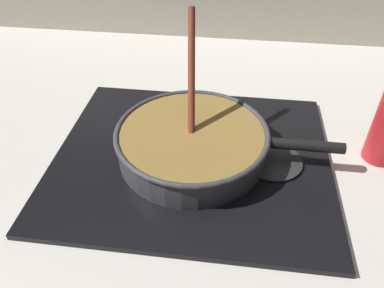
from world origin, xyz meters
TOP-DOWN VIEW (x-y plane):
  - ground at (0.00, 0.00)m, footprint 2.40×1.60m
  - hob_plate at (0.02, 0.17)m, footprint 0.56×0.48m
  - burner_ring at (0.02, 0.17)m, footprint 0.17×0.17m
  - spare_burner at (0.18, 0.17)m, footprint 0.12×0.12m
  - cooking_pan at (0.02, 0.17)m, footprint 0.45×0.31m

SIDE VIEW (x-z plane):
  - ground at x=0.00m, z-range -0.04..0.00m
  - hob_plate at x=0.02m, z-range 0.00..0.01m
  - spare_burner at x=0.18m, z-range 0.01..0.02m
  - burner_ring at x=0.02m, z-range 0.01..0.02m
  - cooking_pan at x=0.02m, z-range -0.08..0.18m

